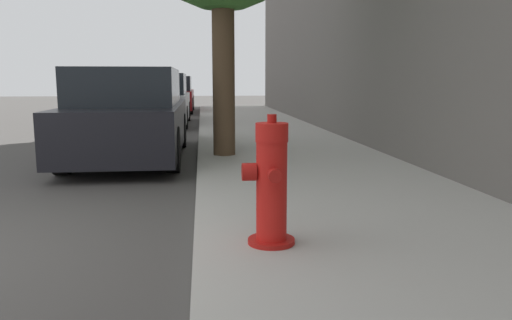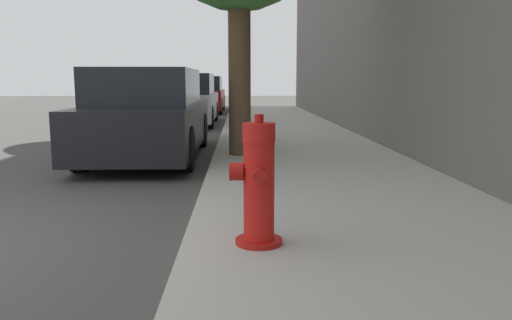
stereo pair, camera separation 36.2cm
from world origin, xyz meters
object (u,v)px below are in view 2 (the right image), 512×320
parked_car_near (149,116)px  parked_car_far (201,95)px  parked_car_mid (185,100)px  fire_hydrant (258,185)px

parked_car_near → parked_car_far: parked_car_near is taller
parked_car_near → parked_car_mid: 6.59m
fire_hydrant → parked_car_mid: 11.76m
parked_car_near → parked_car_far: bearing=90.4°
parked_car_mid → parked_car_far: size_ratio=0.99×
fire_hydrant → parked_car_near: 5.31m
fire_hydrant → parked_car_mid: parked_car_mid is taller
fire_hydrant → parked_car_mid: (-1.79, 11.62, 0.16)m
parked_car_near → parked_car_far: (-0.09, 12.53, -0.01)m
parked_car_mid → parked_car_far: bearing=89.8°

